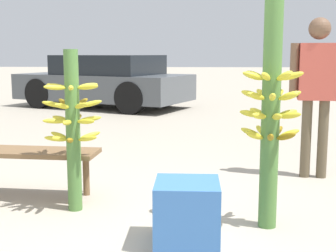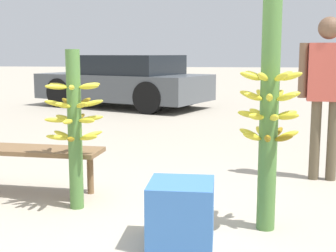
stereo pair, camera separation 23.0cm
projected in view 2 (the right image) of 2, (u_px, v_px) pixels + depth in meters
ground_plane at (159, 234)px, 3.37m from camera, size 80.00×80.00×0.00m
banana_stalk_left at (75, 125)px, 3.84m from camera, size 0.48×0.49×1.32m
banana_stalk_center at (269, 111)px, 3.35m from camera, size 0.46×0.45×1.74m
vendor_person at (327, 83)px, 4.68m from camera, size 0.56×0.22×1.65m
market_bench at (19, 154)px, 4.28m from camera, size 1.56×0.49×0.44m
parked_car at (125, 81)px, 11.23m from camera, size 4.45×3.30×1.24m
produce_crate at (181, 213)px, 3.18m from camera, size 0.44×0.44×0.44m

